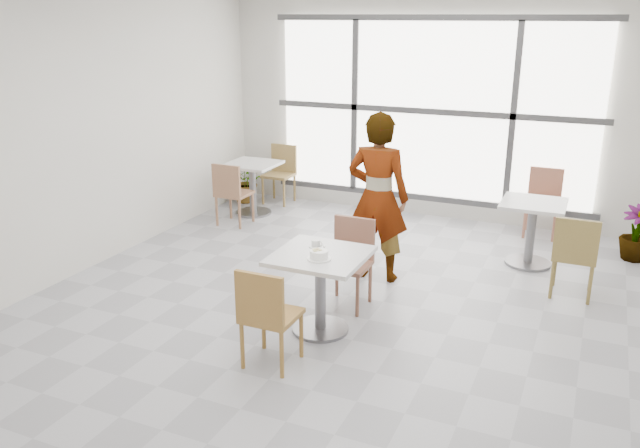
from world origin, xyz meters
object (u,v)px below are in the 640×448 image
at_px(bg_table_left, 253,181).
at_px(bg_chair_left_near, 231,190).
at_px(chair_far, 350,256).
at_px(bg_chair_right_far, 544,197).
at_px(plant_left, 247,182).
at_px(plant_right, 637,233).
at_px(person, 378,198).
at_px(main_table, 320,278).
at_px(bg_chair_right_near, 575,252).
at_px(coffee_cup, 316,244).
at_px(bg_chair_left_far, 281,170).
at_px(oatmeal_bowl, 319,255).
at_px(bg_table_right, 532,224).
at_px(chair_near, 267,312).

relative_size(bg_table_left, bg_chair_left_near, 0.86).
bearing_deg(chair_far, bg_table_left, 136.55).
height_order(chair_far, bg_table_left, chair_far).
height_order(bg_chair_right_far, plant_left, bg_chair_right_far).
bearing_deg(plant_left, plant_right, -3.01).
relative_size(person, bg_chair_left_near, 2.10).
xyz_separation_m(main_table, bg_table_left, (-2.35, 2.92, -0.04)).
bearing_deg(bg_chair_right_near, coffee_cup, 35.52).
distance_m(bg_chair_right_near, bg_chair_right_far, 2.04).
bearing_deg(bg_chair_left_near, plant_right, -170.87).
bearing_deg(plant_left, bg_chair_left_far, 28.44).
height_order(main_table, oatmeal_bowl, oatmeal_bowl).
xyz_separation_m(bg_chair_left_near, bg_chair_right_far, (3.90, 1.34, 0.00)).
xyz_separation_m(oatmeal_bowl, bg_chair_left_far, (-2.32, 3.78, -0.29)).
xyz_separation_m(coffee_cup, plant_left, (-2.63, 3.26, -0.46)).
height_order(chair_far, bg_chair_right_near, same).
xyz_separation_m(bg_table_right, bg_chair_left_near, (-3.89, -0.15, 0.01)).
distance_m(main_table, bg_table_left, 3.75).
bearing_deg(oatmeal_bowl, coffee_cup, 118.77).
distance_m(chair_near, person, 2.20).
height_order(bg_chair_left_far, bg_chair_right_far, same).
bearing_deg(bg_chair_right_near, main_table, 39.40).
relative_size(bg_chair_left_near, plant_right, 1.32).
bearing_deg(bg_table_left, bg_chair_left_near, -89.28).
distance_m(person, bg_chair_left_near, 2.61).
relative_size(bg_chair_right_far, plant_left, 1.35).
relative_size(chair_near, bg_chair_left_near, 1.00).
distance_m(bg_chair_right_near, plant_right, 1.58).
relative_size(coffee_cup, bg_chair_right_far, 0.18).
distance_m(chair_far, bg_table_right, 2.36).
relative_size(bg_chair_right_far, plant_right, 1.32).
height_order(main_table, bg_table_right, same).
bearing_deg(bg_chair_right_near, plant_right, -113.13).
height_order(oatmeal_bowl, person, person).
height_order(coffee_cup, bg_table_left, coffee_cup).
relative_size(main_table, plant_left, 1.24).
height_order(coffee_cup, bg_table_right, coffee_cup).
height_order(chair_far, person, person).
relative_size(main_table, coffee_cup, 5.03).
relative_size(chair_near, person, 0.48).
bearing_deg(bg_table_right, bg_chair_right_near, -57.45).
distance_m(main_table, coffee_cup, 0.31).
height_order(bg_chair_left_far, plant_left, bg_chair_left_far).
bearing_deg(chair_near, bg_table_left, -58.93).
xyz_separation_m(chair_far, bg_chair_right_near, (2.02, 1.02, 0.00)).
height_order(bg_chair_right_near, bg_chair_right_far, same).
distance_m(bg_table_right, bg_chair_left_near, 3.89).
bearing_deg(main_table, plant_left, 128.77).
distance_m(bg_chair_left_near, bg_chair_right_far, 4.13).
height_order(bg_table_left, bg_chair_left_far, bg_chair_left_far).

